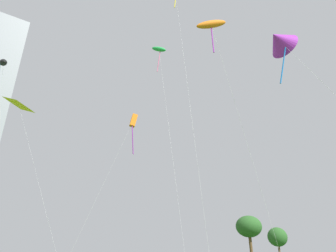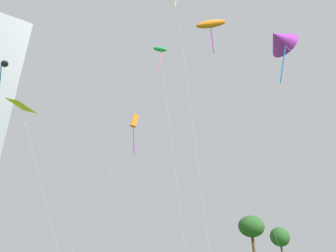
{
  "view_description": "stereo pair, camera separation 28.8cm",
  "coord_description": "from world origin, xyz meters",
  "px_view_note": "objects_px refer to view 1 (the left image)",
  "views": [
    {
      "loc": [
        -5.19,
        -10.99,
        2.08
      ],
      "look_at": [
        1.57,
        10.26,
        11.84
      ],
      "focal_mm": 30.47,
      "sensor_mm": 36.0,
      "label": 1
    },
    {
      "loc": [
        -4.92,
        -11.07,
        2.08
      ],
      "look_at": [
        1.57,
        10.26,
        11.84
      ],
      "focal_mm": 30.47,
      "sensor_mm": 36.0,
      "label": 2
    }
  ],
  "objects_px": {
    "kite_flying_0": "(19,105)",
    "park_tree_0": "(249,227)",
    "kite_flying_6": "(133,122)",
    "kite_flying_1": "(211,25)",
    "park_tree_2": "(277,237)",
    "kite_flying_3": "(159,50)",
    "kite_flying_5": "(279,41)",
    "kite_flying_2": "(3,63)"
  },
  "relations": [
    {
      "from": "kite_flying_6",
      "to": "park_tree_2",
      "type": "relative_size",
      "value": 3.32
    },
    {
      "from": "kite_flying_2",
      "to": "park_tree_0",
      "type": "xyz_separation_m",
      "value": [
        39.29,
        18.09,
        -14.27
      ]
    },
    {
      "from": "kite_flying_1",
      "to": "park_tree_2",
      "type": "relative_size",
      "value": 4.24
    },
    {
      "from": "kite_flying_2",
      "to": "park_tree_2",
      "type": "xyz_separation_m",
      "value": [
        37.78,
        8.54,
        -16.39
      ]
    },
    {
      "from": "kite_flying_1",
      "to": "park_tree_0",
      "type": "distance_m",
      "value": 38.46
    },
    {
      "from": "kite_flying_0",
      "to": "kite_flying_1",
      "type": "height_order",
      "value": "kite_flying_0"
    },
    {
      "from": "kite_flying_6",
      "to": "park_tree_2",
      "type": "height_order",
      "value": "kite_flying_6"
    },
    {
      "from": "kite_flying_0",
      "to": "park_tree_0",
      "type": "height_order",
      "value": "kite_flying_0"
    },
    {
      "from": "park_tree_2",
      "to": "kite_flying_0",
      "type": "bearing_deg",
      "value": 173.04
    },
    {
      "from": "kite_flying_3",
      "to": "kite_flying_2",
      "type": "bearing_deg",
      "value": -165.86
    },
    {
      "from": "kite_flying_3",
      "to": "park_tree_2",
      "type": "xyz_separation_m",
      "value": [
        19.43,
        3.92,
        -26.07
      ]
    },
    {
      "from": "kite_flying_0",
      "to": "park_tree_0",
      "type": "relative_size",
      "value": 2.87
    },
    {
      "from": "kite_flying_1",
      "to": "kite_flying_6",
      "type": "bearing_deg",
      "value": 109.21
    },
    {
      "from": "kite_flying_2",
      "to": "park_tree_2",
      "type": "relative_size",
      "value": 4.12
    },
    {
      "from": "kite_flying_0",
      "to": "kite_flying_1",
      "type": "relative_size",
      "value": 1.02
    },
    {
      "from": "kite_flying_2",
      "to": "kite_flying_6",
      "type": "height_order",
      "value": "kite_flying_2"
    },
    {
      "from": "kite_flying_0",
      "to": "kite_flying_6",
      "type": "distance_m",
      "value": 19.66
    },
    {
      "from": "kite_flying_3",
      "to": "park_tree_2",
      "type": "height_order",
      "value": "kite_flying_3"
    },
    {
      "from": "kite_flying_0",
      "to": "kite_flying_1",
      "type": "xyz_separation_m",
      "value": [
        19.67,
        -24.09,
        -0.64
      ]
    },
    {
      "from": "kite_flying_3",
      "to": "park_tree_0",
      "type": "height_order",
      "value": "kite_flying_3"
    },
    {
      "from": "kite_flying_3",
      "to": "kite_flying_1",
      "type": "bearing_deg",
      "value": -87.36
    },
    {
      "from": "park_tree_0",
      "to": "park_tree_2",
      "type": "xyz_separation_m",
      "value": [
        -1.52,
        -9.55,
        -2.12
      ]
    },
    {
      "from": "kite_flying_0",
      "to": "kite_flying_1",
      "type": "bearing_deg",
      "value": -50.76
    },
    {
      "from": "kite_flying_1",
      "to": "kite_flying_5",
      "type": "bearing_deg",
      "value": -34.15
    },
    {
      "from": "kite_flying_1",
      "to": "park_tree_0",
      "type": "bearing_deg",
      "value": 55.06
    },
    {
      "from": "park_tree_0",
      "to": "park_tree_2",
      "type": "bearing_deg",
      "value": -99.04
    },
    {
      "from": "kite_flying_5",
      "to": "kite_flying_6",
      "type": "height_order",
      "value": "kite_flying_5"
    },
    {
      "from": "park_tree_0",
      "to": "kite_flying_1",
      "type": "bearing_deg",
      "value": -124.94
    },
    {
      "from": "kite_flying_5",
      "to": "kite_flying_6",
      "type": "xyz_separation_m",
      "value": [
        -8.99,
        15.94,
        -1.72
      ]
    },
    {
      "from": "kite_flying_5",
      "to": "kite_flying_0",
      "type": "bearing_deg",
      "value": 131.69
    },
    {
      "from": "kite_flying_1",
      "to": "kite_flying_6",
      "type": "xyz_separation_m",
      "value": [
        -4.49,
        12.89,
        -4.88
      ]
    },
    {
      "from": "kite_flying_1",
      "to": "kite_flying_3",
      "type": "xyz_separation_m",
      "value": [
        -0.71,
        15.49,
        8.76
      ]
    },
    {
      "from": "kite_flying_2",
      "to": "kite_flying_6",
      "type": "relative_size",
      "value": 1.24
    },
    {
      "from": "kite_flying_1",
      "to": "park_tree_2",
      "type": "xyz_separation_m",
      "value": [
        18.71,
        19.4,
        -17.31
      ]
    },
    {
      "from": "kite_flying_0",
      "to": "kite_flying_5",
      "type": "relative_size",
      "value": 1.17
    },
    {
      "from": "kite_flying_2",
      "to": "park_tree_0",
      "type": "height_order",
      "value": "kite_flying_2"
    },
    {
      "from": "park_tree_0",
      "to": "kite_flying_6",
      "type": "bearing_deg",
      "value": -146.98
    },
    {
      "from": "kite_flying_1",
      "to": "park_tree_0",
      "type": "relative_size",
      "value": 2.8
    },
    {
      "from": "kite_flying_3",
      "to": "park_tree_2",
      "type": "distance_m",
      "value": 32.75
    },
    {
      "from": "kite_flying_1",
      "to": "kite_flying_3",
      "type": "bearing_deg",
      "value": 92.64
    },
    {
      "from": "kite_flying_1",
      "to": "kite_flying_3",
      "type": "relative_size",
      "value": 0.72
    },
    {
      "from": "kite_flying_6",
      "to": "park_tree_0",
      "type": "bearing_deg",
      "value": 33.02
    }
  ]
}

